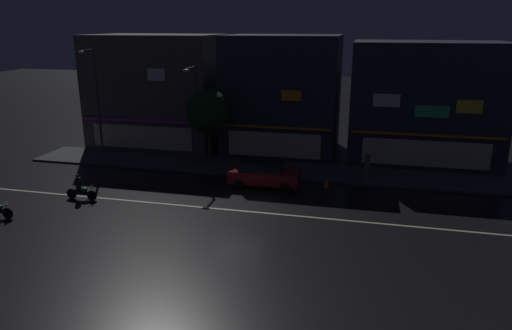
# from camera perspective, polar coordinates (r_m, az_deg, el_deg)

# --- Properties ---
(ground_plane) EXTENTS (140.00, 140.00, 0.00)m
(ground_plane) POSITION_cam_1_polar(r_m,az_deg,el_deg) (25.36, -2.11, -5.61)
(ground_plane) COLOR black
(lane_divider_stripe) EXTENTS (32.96, 0.16, 0.01)m
(lane_divider_stripe) POSITION_cam_1_polar(r_m,az_deg,el_deg) (25.36, -2.11, -5.60)
(lane_divider_stripe) COLOR beige
(lane_divider_stripe) RESTS_ON ground
(sidewalk_far) EXTENTS (34.70, 3.91, 0.14)m
(sidewalk_far) POSITION_cam_1_polar(r_m,az_deg,el_deg) (32.35, 1.49, -0.46)
(sidewalk_far) COLOR #424447
(sidewalk_far) RESTS_ON ground
(storefront_left_block) EXTENTS (10.23, 7.30, 8.91)m
(storefront_left_block) POSITION_cam_1_polar(r_m,az_deg,el_deg) (39.83, -11.75, 8.93)
(storefront_left_block) COLOR #56514C
(storefront_left_block) RESTS_ON ground
(storefront_center_block) EXTENTS (8.49, 6.81, 8.92)m
(storefront_center_block) POSITION_cam_1_polar(r_m,az_deg,el_deg) (36.45, 3.28, 8.56)
(storefront_center_block) COLOR #2D333D
(storefront_center_block) RESTS_ON ground
(storefront_right_block) EXTENTS (10.35, 6.48, 8.54)m
(storefront_right_block) POSITION_cam_1_polar(r_m,az_deg,el_deg) (36.00, 19.89, 7.18)
(storefront_right_block) COLOR #2D333D
(storefront_right_block) RESTS_ON ground
(streetlamp_west) EXTENTS (0.44, 1.64, 7.91)m
(streetlamp_west) POSITION_cam_1_polar(r_m,az_deg,el_deg) (35.85, -19.00, 8.02)
(streetlamp_west) COLOR #47494C
(streetlamp_west) RESTS_ON sidewalk_far
(streetlamp_mid) EXTENTS (0.44, 1.64, 6.86)m
(streetlamp_mid) POSITION_cam_1_polar(r_m,az_deg,el_deg) (32.41, -7.55, 6.96)
(streetlamp_mid) COLOR #47494C
(streetlamp_mid) RESTS_ON sidewalk_far
(pedestrian_on_sidewalk) EXTENTS (0.32, 0.32, 1.80)m
(pedestrian_on_sidewalk) POSITION_cam_1_polar(r_m,az_deg,el_deg) (30.62, 13.40, -0.13)
(pedestrian_on_sidewalk) COLOR #4C664C
(pedestrian_on_sidewalk) RESTS_ON sidewalk_far
(street_tree) EXTENTS (3.05, 3.05, 5.30)m
(street_tree) POSITION_cam_1_polar(r_m,az_deg,el_deg) (32.65, -5.83, 6.55)
(street_tree) COLOR #473323
(street_tree) RESTS_ON sidewalk_far
(parked_car_near_kerb) EXTENTS (4.30, 1.98, 1.67)m
(parked_car_near_kerb) POSITION_cam_1_polar(r_m,az_deg,el_deg) (28.76, 0.96, -1.01)
(parked_car_near_kerb) COLOR maroon
(parked_car_near_kerb) RESTS_ON ground
(motorcycle_following) EXTENTS (1.90, 0.60, 1.52)m
(motorcycle_following) POSITION_cam_1_polar(r_m,az_deg,el_deg) (28.56, -20.67, -2.76)
(motorcycle_following) COLOR black
(motorcycle_following) RESTS_ON ground
(traffic_cone) EXTENTS (0.36, 0.36, 0.55)m
(traffic_cone) POSITION_cam_1_polar(r_m,az_deg,el_deg) (29.27, 8.60, -2.11)
(traffic_cone) COLOR orange
(traffic_cone) RESTS_ON ground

